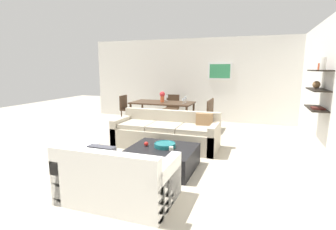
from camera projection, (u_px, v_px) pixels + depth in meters
name	position (u px, v px, depth m)	size (l,w,h in m)	color
ground_plane	(164.00, 151.00, 5.51)	(18.00, 18.00, 0.00)	#BCB29E
back_wall_unit	(210.00, 80.00, 8.44)	(8.40, 0.09, 2.70)	silver
right_wall_shelf_unit	(327.00, 89.00, 4.83)	(0.34, 8.20, 2.70)	silver
sofa_beige	(167.00, 134.00, 5.79)	(2.31, 0.90, 0.78)	#B2A893
loveseat_white	(118.00, 179.00, 3.42)	(1.46, 0.90, 0.78)	white
coffee_table	(162.00, 158.00, 4.52)	(1.14, 1.04, 0.38)	black
decorative_bowl	(165.00, 145.00, 4.52)	(0.38, 0.38, 0.08)	#19666B
candle_jar	(171.00, 149.00, 4.34)	(0.07, 0.07, 0.07)	silver
apple_on_coffee_table	(146.00, 144.00, 4.58)	(0.08, 0.08, 0.08)	red
dining_table	(162.00, 104.00, 7.68)	(1.82, 0.93, 0.75)	#422D1E
dining_chair_right_near	(205.00, 114.00, 7.08)	(0.44, 0.44, 0.88)	#422D1E
dining_chair_head	(172.00, 106.00, 8.52)	(0.44, 0.44, 0.88)	#422D1E
dining_chair_left_far	(127.00, 107.00, 8.33)	(0.44, 0.44, 0.88)	#422D1E
dining_chair_right_far	(208.00, 112.00, 7.47)	(0.44, 0.44, 0.88)	#422D1E
wine_glass_right_far	(185.00, 98.00, 7.53)	(0.07, 0.07, 0.18)	silver
wine_glass_right_near	(183.00, 100.00, 7.32)	(0.06, 0.06, 0.16)	silver
wine_glass_head	(167.00, 96.00, 8.02)	(0.06, 0.06, 0.18)	silver
centerpiece_vase	(162.00, 96.00, 7.64)	(0.16, 0.16, 0.32)	#D85933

